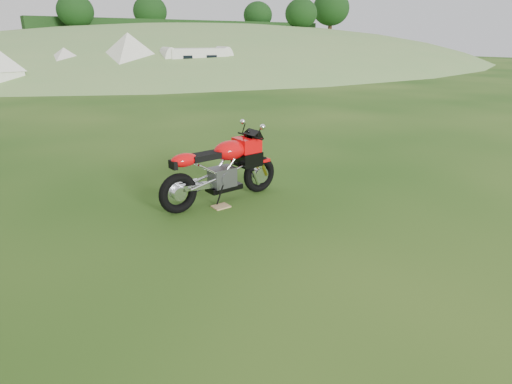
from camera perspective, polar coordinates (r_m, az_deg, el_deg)
ground at (r=5.69m, az=-0.39°, el=-7.00°), size 120.00×120.00×0.00m
hillside at (r=51.75m, az=-7.34°, el=17.00°), size 80.00×64.00×8.00m
hedgerow at (r=51.75m, az=-7.34°, el=17.00°), size 36.00×1.20×8.60m
sport_motorcycle at (r=6.96m, az=-4.72°, el=3.65°), size 2.12×0.56×1.27m
plywood_board at (r=6.91m, az=-4.71°, el=-1.93°), size 0.28×0.22×0.02m
tent_mid at (r=27.27m, az=-24.02°, el=15.29°), size 2.79×2.79×2.24m
tent_right at (r=26.88m, az=-16.48°, el=16.65°), size 3.47×3.47×2.74m
caravan at (r=26.86m, az=-7.91°, el=16.43°), size 4.55×2.77×1.98m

